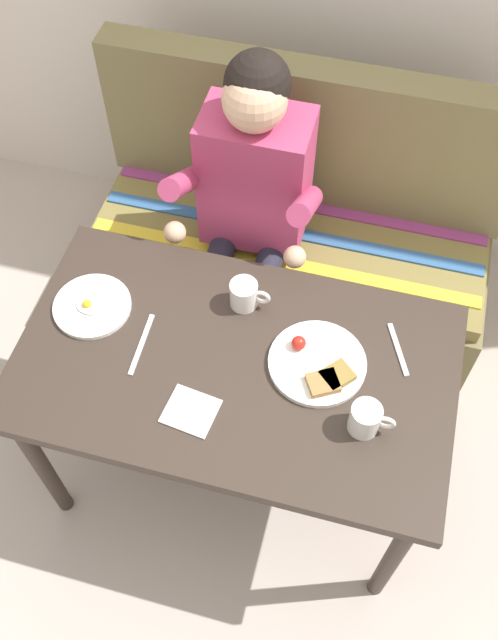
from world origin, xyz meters
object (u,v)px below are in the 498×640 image
object	(u,v)px
plate_eggs	(92,306)
napkin	(191,411)
coffee_mug	(366,419)
plate_breakfast	(319,365)
coffee_mug_second	(245,294)
couch	(291,247)
fork	(398,349)
person	(250,198)
table	(235,377)
knife	(142,344)

from	to	relation	value
plate_eggs	napkin	xyz separation A→B (m)	(0.37, -0.24, -0.01)
coffee_mug	napkin	xyz separation A→B (m)	(-0.44, -0.07, -0.05)
plate_breakfast	coffee_mug_second	world-z (taller)	coffee_mug_second
coffee_mug_second	napkin	size ratio (longest dim) A/B	0.90
plate_breakfast	plate_eggs	xyz separation A→B (m)	(-0.67, 0.03, -0.00)
couch	fork	xyz separation A→B (m)	(0.42, -0.61, 0.40)
fork	person	bearing A→B (deg)	116.79
plate_breakfast	coffee_mug_second	xyz separation A→B (m)	(-0.25, 0.15, 0.03)
table	plate_eggs	world-z (taller)	plate_eggs
napkin	knife	size ratio (longest dim) A/B	0.66
napkin	knife	distance (m)	0.25
plate_eggs	couch	bearing A→B (deg)	57.50
couch	fork	world-z (taller)	couch
coffee_mug	napkin	world-z (taller)	coffee_mug
fork	knife	size ratio (longest dim) A/B	0.85
plate_eggs	napkin	world-z (taller)	plate_eggs
plate_eggs	fork	xyz separation A→B (m)	(0.87, 0.08, -0.01)
coffee_mug_second	plate_breakfast	bearing A→B (deg)	-31.78
coffee_mug_second	person	bearing A→B (deg)	102.71
coffee_mug_second	knife	world-z (taller)	coffee_mug_second
napkin	plate_eggs	bearing A→B (deg)	146.82
couch	person	world-z (taller)	person
table	knife	size ratio (longest dim) A/B	6.00
plate_eggs	napkin	distance (m)	0.44
plate_breakfast	coffee_mug	xyz separation A→B (m)	(0.15, -0.14, 0.04)
table	knife	xyz separation A→B (m)	(-0.26, -0.01, 0.08)
fork	plate_eggs	bearing A→B (deg)	161.38
couch	coffee_mug_second	bearing A→B (deg)	-92.52
table	person	size ratio (longest dim) A/B	0.99
knife	table	bearing A→B (deg)	0.63
coffee_mug	coffee_mug_second	world-z (taller)	coffee_mug
coffee_mug	plate_eggs	bearing A→B (deg)	168.17
coffee_mug	plate_breakfast	bearing A→B (deg)	135.83
table	napkin	size ratio (longest dim) A/B	9.14
plate_eggs	fork	size ratio (longest dim) A/B	1.31
coffee_mug	napkin	distance (m)	0.45
person	napkin	xyz separation A→B (m)	(0.04, -0.76, -0.01)
plate_eggs	plate_breakfast	bearing A→B (deg)	-2.35
napkin	person	bearing A→B (deg)	93.20
coffee_mug_second	knife	distance (m)	0.32
person	plate_breakfast	xyz separation A→B (m)	(0.34, -0.55, 0.00)
napkin	fork	world-z (taller)	napkin
coffee_mug_second	napkin	bearing A→B (deg)	-97.11
plate_breakfast	table	bearing A→B (deg)	-169.19
knife	plate_breakfast	bearing A→B (deg)	4.44
fork	table	bearing A→B (deg)	175.80
plate_eggs	napkin	bearing A→B (deg)	-33.18
plate_breakfast	couch	bearing A→B (deg)	107.19
coffee_mug_second	fork	distance (m)	0.45
fork	couch	bearing A→B (deg)	100.59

